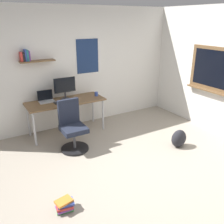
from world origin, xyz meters
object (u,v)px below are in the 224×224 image
desk (66,104)px  laptop (46,99)px  coffee_mug (96,94)px  book_stack_on_floor (65,205)px  monitor_primary (65,87)px  computer_mouse (76,99)px  backpack (179,138)px  keyboard (63,102)px  office_chair (72,129)px

desk → laptop: bearing=157.5°
coffee_mug → book_stack_on_floor: coffee_mug is taller
coffee_mug → monitor_primary: bearing=168.9°
computer_mouse → book_stack_on_floor: computer_mouse is taller
monitor_primary → backpack: 2.53m
monitor_primary → keyboard: (-0.12, -0.18, -0.26)m
coffee_mug → office_chair: bearing=-141.0°
backpack → book_stack_on_floor: size_ratio=1.38×
coffee_mug → backpack: (0.92, -1.67, -0.60)m
laptop → computer_mouse: size_ratio=2.98×
office_chair → coffee_mug: bearing=39.0°
computer_mouse → laptop: bearing=157.8°
desk → backpack: bearing=-46.2°
office_chair → monitor_primary: monitor_primary is taller
monitor_primary → keyboard: 0.34m
coffee_mug → keyboard: bearing=-176.4°
office_chair → computer_mouse: 0.81m
desk → backpack: (1.62, -1.70, -0.49)m
laptop → computer_mouse: laptop is taller
keyboard → computer_mouse: computer_mouse is taller
desk → monitor_primary: 0.35m
monitor_primary → book_stack_on_floor: (-0.90, -2.29, -0.92)m
desk → laptop: 0.41m
keyboard → book_stack_on_floor: (-0.78, -2.11, -0.66)m
backpack → laptop: bearing=137.1°
monitor_primary → computer_mouse: 0.35m
laptop → book_stack_on_floor: bearing=-102.1°
coffee_mug → book_stack_on_floor: size_ratio=0.36×
monitor_primary → coffee_mug: bearing=-11.1°
office_chair → coffee_mug: (0.86, 0.70, 0.37)m
laptop → monitor_primary: bearing=-6.8°
desk → computer_mouse: 0.23m
laptop → monitor_primary: size_ratio=0.67×
computer_mouse → coffee_mug: (0.51, 0.05, 0.03)m
desk → office_chair: (-0.15, -0.73, -0.25)m
laptop → coffee_mug: size_ratio=3.37×
office_chair → coffee_mug: size_ratio=10.33×
keyboard → book_stack_on_floor: keyboard is taller
book_stack_on_floor → computer_mouse: bearing=63.3°
computer_mouse → book_stack_on_floor: (-1.06, -2.11, -0.67)m
monitor_primary → backpack: (1.58, -1.80, -0.82)m
monitor_primary → book_stack_on_floor: monitor_primary is taller
keyboard → book_stack_on_floor: bearing=-110.3°
laptop → backpack: 2.78m
keyboard → backpack: keyboard is taller
coffee_mug → laptop: bearing=170.5°
office_chair → monitor_primary: (0.20, 0.83, 0.59)m
desk → book_stack_on_floor: (-0.86, -2.19, -0.58)m
desk → monitor_primary: bearing=68.4°
laptop → keyboard: bearing=-39.1°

